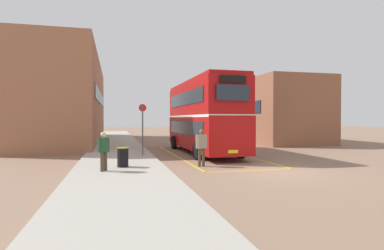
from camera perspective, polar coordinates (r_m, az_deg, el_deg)
ground_plane at (r=27.34m, az=0.33°, el=-3.69°), size 135.60×135.60×0.00m
sidewalk_left at (r=28.87m, az=-13.51°, el=-3.32°), size 4.00×57.60×0.14m
brick_building_left at (r=33.41m, az=-21.53°, el=3.99°), size 6.04×24.26×8.02m
depot_building_right at (r=34.93m, az=12.13°, el=2.31°), size 6.35×17.66×6.08m
double_decker_bus at (r=20.95m, az=1.96°, el=1.75°), size 2.94×10.82×4.75m
single_deck_bus at (r=37.75m, az=2.03°, el=0.11°), size 2.90×9.02×3.02m
pedestrian_boarding at (r=15.03m, az=1.73°, el=-3.60°), size 0.57×0.36×1.78m
pedestrian_waiting_near at (r=13.32m, az=-15.77°, el=-4.18°), size 0.46×0.49×1.60m
litter_bin at (r=14.33m, az=-12.47°, el=-5.72°), size 0.52×0.52×0.87m
bus_stop_sign at (r=18.54m, az=-8.97°, el=0.02°), size 0.44×0.08×3.01m
bay_marking_yellow at (r=19.19m, az=3.62°, el=-5.70°), size 4.33×12.82×0.01m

